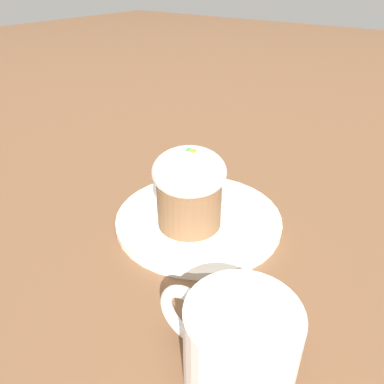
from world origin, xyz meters
TOP-DOWN VIEW (x-y plane):
  - ground_plane at (0.00, 0.00)m, footprint 4.00×4.00m
  - dessert_plate at (0.00, 0.00)m, footprint 0.22×0.22m
  - carrot_cake at (-0.00, 0.02)m, footprint 0.09×0.09m
  - spoon at (-0.00, -0.01)m, footprint 0.05×0.13m
  - coffee_cup at (-0.15, 0.16)m, footprint 0.12×0.09m

SIDE VIEW (x-z plane):
  - ground_plane at x=0.00m, z-range 0.00..0.00m
  - dessert_plate at x=0.00m, z-range 0.00..0.01m
  - spoon at x=0.00m, z-range 0.01..0.02m
  - coffee_cup at x=-0.15m, z-range 0.00..0.08m
  - carrot_cake at x=0.00m, z-range 0.01..0.12m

